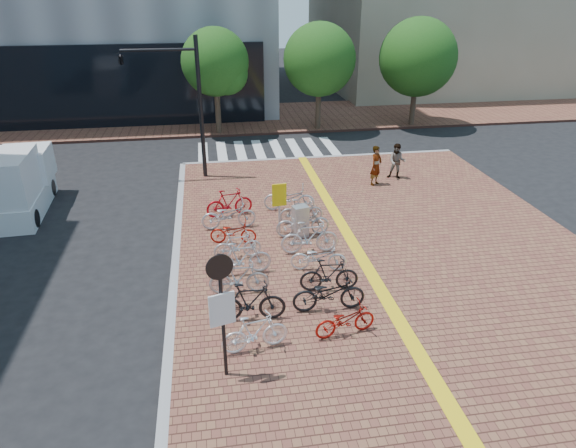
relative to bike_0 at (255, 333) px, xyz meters
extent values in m
plane|color=black|center=(1.89, 2.66, -0.65)|extent=(120.00, 120.00, 0.00)
cube|color=brown|center=(4.89, -2.34, -0.57)|extent=(14.00, 34.00, 0.15)
cube|color=yellow|center=(3.89, -2.34, -0.49)|extent=(0.40, 34.00, 0.01)
cube|color=gray|center=(-2.11, -2.34, -0.57)|extent=(0.25, 34.00, 0.15)
cube|color=gray|center=(4.89, 14.66, -0.57)|extent=(14.00, 0.25, 0.15)
cube|color=brown|center=(1.89, 23.66, -0.57)|extent=(70.00, 8.00, 0.15)
cube|color=silver|center=(-1.11, 16.66, -0.64)|extent=(0.50, 4.00, 0.01)
cube|color=silver|center=(-0.11, 16.66, -0.64)|extent=(0.50, 4.00, 0.01)
cube|color=silver|center=(0.89, 16.66, -0.64)|extent=(0.50, 4.00, 0.01)
cube|color=silver|center=(1.89, 16.66, -0.64)|extent=(0.50, 4.00, 0.01)
cube|color=silver|center=(2.89, 16.66, -0.64)|extent=(0.50, 4.00, 0.01)
cube|color=silver|center=(3.89, 16.66, -0.64)|extent=(0.50, 4.00, 0.01)
cube|color=silver|center=(4.89, 16.66, -0.64)|extent=(0.50, 4.00, 0.01)
cube|color=silver|center=(5.89, 16.66, -0.64)|extent=(0.50, 4.00, 0.01)
cylinder|color=#38281E|center=(-0.11, 20.16, 0.80)|extent=(0.32, 0.32, 2.60)
sphere|color=#194714|center=(-0.11, 20.16, 3.55)|extent=(3.80, 3.80, 3.80)
sphere|color=#194714|center=(0.49, 19.86, 2.95)|extent=(2.40, 2.40, 2.40)
cylinder|color=#38281E|center=(5.89, 20.16, 0.80)|extent=(0.32, 0.32, 2.60)
sphere|color=#194714|center=(5.89, 20.16, 3.55)|extent=(4.20, 4.20, 4.20)
sphere|color=#194714|center=(6.49, 19.86, 2.95)|extent=(2.40, 2.40, 2.40)
cylinder|color=#38281E|center=(11.89, 20.16, 0.80)|extent=(0.32, 0.32, 2.60)
sphere|color=#194714|center=(11.89, 20.16, 3.55)|extent=(4.60, 4.60, 4.60)
sphere|color=#194714|center=(12.49, 19.86, 2.95)|extent=(2.40, 2.40, 2.40)
imported|color=white|center=(0.00, 0.00, 0.00)|extent=(1.71, 0.74, 1.00)
imported|color=black|center=(0.01, 1.24, 0.06)|extent=(1.90, 0.67, 1.12)
imported|color=#ACADB1|center=(-0.20, 2.56, 0.02)|extent=(1.74, 0.57, 1.03)
imported|color=silver|center=(-0.04, 3.63, 0.05)|extent=(1.86, 0.64, 1.10)
imported|color=silver|center=(-0.09, 4.64, -0.03)|extent=(1.59, 0.56, 0.94)
imported|color=#AB170C|center=(-0.17, 5.74, -0.08)|extent=(1.66, 0.83, 0.83)
imported|color=silver|center=(-0.25, 6.97, 0.02)|extent=(2.01, 0.80, 1.04)
imported|color=#B10C17|center=(-0.16, 8.04, 0.04)|extent=(1.86, 0.86, 1.08)
imported|color=#9F110B|center=(2.32, 0.25, -0.07)|extent=(1.70, 0.85, 0.85)
imported|color=black|center=(2.15, 1.37, 0.03)|extent=(2.00, 0.73, 1.05)
imported|color=black|center=(2.39, 2.32, 0.02)|extent=(1.74, 0.59, 1.03)
imported|color=silver|center=(2.33, 3.49, -0.04)|extent=(1.82, 0.91, 0.91)
imported|color=silver|center=(2.27, 4.64, 0.08)|extent=(1.92, 0.55, 1.15)
imported|color=#ABABAF|center=(2.29, 5.95, 0.00)|extent=(1.95, 0.77, 1.01)
imported|color=#B1B1B6|center=(2.42, 6.95, -0.01)|extent=(1.63, 0.47, 0.98)
imported|color=silver|center=(2.17, 8.18, 0.02)|extent=(2.09, 1.06, 1.05)
imported|color=gray|center=(6.38, 10.40, 0.38)|extent=(0.76, 0.72, 1.75)
imported|color=#47495A|center=(7.56, 11.01, 0.31)|extent=(0.97, 0.89, 1.61)
cube|color=#AAABAF|center=(2.19, 5.90, 0.07)|extent=(0.60, 0.50, 1.14)
cylinder|color=#B7B7BC|center=(1.51, 6.30, 0.41)|extent=(0.08, 0.08, 1.82)
cube|color=yellow|center=(1.51, 6.25, 0.97)|extent=(0.51, 0.10, 0.81)
cylinder|color=black|center=(-0.75, -0.77, 1.07)|extent=(0.10, 0.10, 3.14)
cylinder|color=black|center=(-0.75, -0.84, 2.38)|extent=(0.58, 0.20, 0.59)
cube|color=silver|center=(-0.75, -0.84, 1.33)|extent=(0.57, 0.19, 0.78)
cylinder|color=black|center=(-1.02, 12.68, 2.59)|extent=(0.19, 0.19, 6.17)
cylinder|color=black|center=(-2.57, 12.68, 5.10)|extent=(3.08, 0.12, 0.12)
imported|color=black|center=(-4.11, 12.68, 4.79)|extent=(0.27, 1.28, 0.51)
cube|color=silver|center=(-8.30, 10.04, -0.20)|extent=(2.15, 4.60, 0.90)
cube|color=silver|center=(-8.37, 11.34, 0.90)|extent=(2.00, 2.00, 1.30)
cube|color=silver|center=(-8.26, 9.24, 1.05)|extent=(2.15, 2.91, 1.80)
cylinder|color=black|center=(-9.24, 11.59, -0.30)|extent=(0.26, 0.71, 0.70)
cylinder|color=black|center=(-7.54, 11.68, -0.30)|extent=(0.26, 0.71, 0.70)
cylinder|color=black|center=(-7.36, 8.49, -0.30)|extent=(0.26, 0.71, 0.70)
camera|label=1|loc=(-0.80, -10.04, 7.68)|focal=32.00mm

